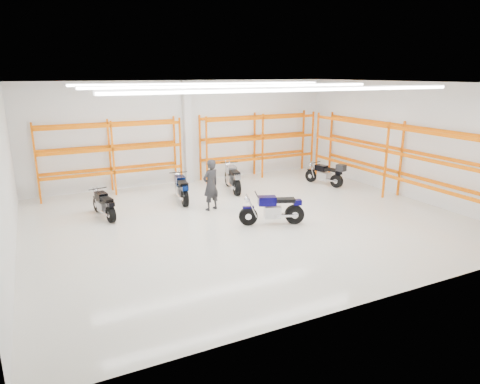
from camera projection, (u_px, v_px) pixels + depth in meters
name	position (u px, v px, depth m)	size (l,w,h in m)	color
ground	(247.00, 220.00, 14.49)	(14.00, 14.00, 0.00)	silver
room_shell	(247.00, 122.00, 13.63)	(14.02, 12.02, 4.51)	white
motorcycle_main	(275.00, 210.00, 13.92)	(2.07, 1.00, 1.06)	black
motorcycle_back_a	(104.00, 205.00, 14.57)	(0.65, 1.89, 0.94)	black
motorcycle_back_b	(182.00, 189.00, 16.41)	(0.74, 2.13, 1.05)	black
motorcycle_back_c	(233.00, 179.00, 17.90)	(0.87, 2.26, 1.12)	black
motorcycle_back_d	(327.00, 174.00, 18.78)	(0.92, 1.99, 1.04)	black
standing_man	(211.00, 185.00, 15.30)	(0.68, 0.44, 1.86)	black
structural_column	(188.00, 133.00, 18.92)	(0.32, 0.32, 4.50)	white
pallet_racking_back_left	(111.00, 150.00, 17.31)	(5.67, 0.87, 3.00)	#FF5000
pallet_racking_back_right	(259.00, 139.00, 20.19)	(5.67, 0.87, 3.00)	#FF5000
pallet_racking_side	(394.00, 152.00, 16.74)	(0.87, 9.07, 3.00)	#FF5000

